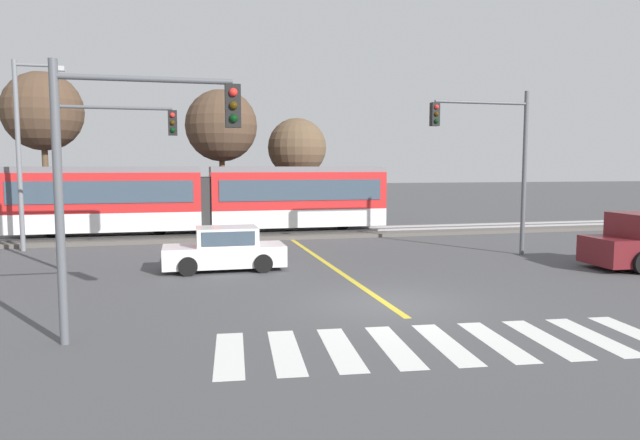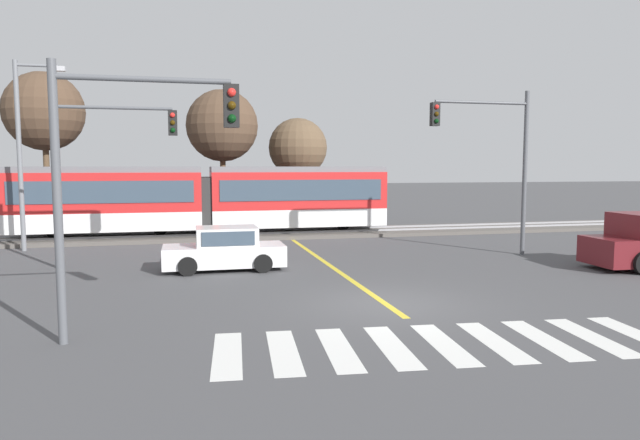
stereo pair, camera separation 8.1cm
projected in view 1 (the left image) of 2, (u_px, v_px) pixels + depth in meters
ground_plane at (386, 304)px, 15.13m from camera, size 200.00×200.00×0.00m
track_bed at (285, 234)px, 30.01m from camera, size 120.00×4.00×0.18m
rail_near at (288, 233)px, 29.30m from camera, size 120.00×0.08×0.10m
rail_far at (283, 229)px, 30.69m from camera, size 120.00×0.08×0.10m
light_rail_tram at (205, 198)px, 28.86m from camera, size 18.50×2.64×3.43m
crosswalk_stripe_0 at (229, 354)px, 11.08m from camera, size 0.79×2.84×0.01m
crosswalk_stripe_1 at (286, 351)px, 11.24m from camera, size 0.79×2.84×0.01m
crosswalk_stripe_2 at (340, 349)px, 11.41m from camera, size 0.79×2.84×0.01m
crosswalk_stripe_3 at (394, 346)px, 11.57m from camera, size 0.79×2.84×0.01m
crosswalk_stripe_4 at (445, 344)px, 11.74m from camera, size 0.79×2.84×0.01m
crosswalk_stripe_5 at (496, 341)px, 11.90m from camera, size 0.79×2.84×0.01m
crosswalk_stripe_6 at (544, 339)px, 12.07m from camera, size 0.79×2.84×0.01m
crosswalk_stripe_7 at (592, 336)px, 12.23m from camera, size 0.79×2.84×0.01m
crosswalk_stripe_8 at (638, 334)px, 12.40m from camera, size 0.79×2.84×0.01m
lane_centre_line at (330, 266)px, 20.88m from camera, size 0.20×14.88×0.01m
sedan_crossing at (225, 250)px, 20.00m from camera, size 4.20×1.92×1.52m
traffic_light_mid_left at (99, 154)px, 20.19m from camera, size 4.25×0.38×6.07m
traffic_light_mid_right at (495, 148)px, 22.83m from camera, size 4.25×0.38×6.66m
traffic_light_near_left at (125, 156)px, 11.64m from camera, size 3.75×0.38×5.75m
street_lamp_west at (23, 144)px, 24.09m from camera, size 2.05×0.28×8.06m
bare_tree_far_west at (43, 112)px, 30.74m from camera, size 4.24×4.24×8.71m
bare_tree_west at (221, 126)px, 32.25m from camera, size 4.06×4.06×7.95m
bare_tree_east at (297, 148)px, 34.36m from camera, size 3.53×3.53×6.52m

